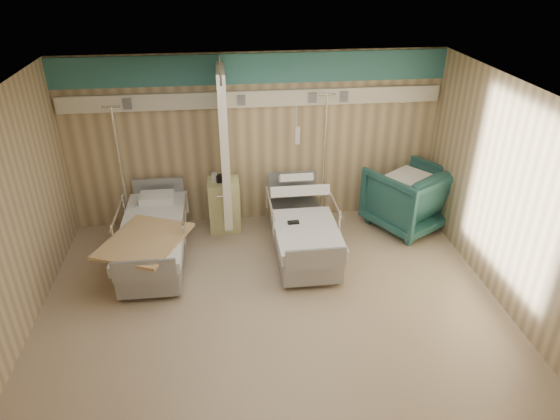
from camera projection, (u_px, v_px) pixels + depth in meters
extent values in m
cube|color=#9D886C|center=(272.00, 308.00, 6.51)|extent=(6.00, 5.00, 0.00)
cube|color=tan|center=(255.00, 141.00, 8.04)|extent=(6.00, 0.04, 2.80)
cube|color=tan|center=(307.00, 376.00, 3.67)|extent=(6.00, 0.04, 2.80)
cube|color=tan|center=(3.00, 230.00, 5.53)|extent=(0.04, 5.00, 2.80)
cube|color=tan|center=(512.00, 200.00, 6.17)|extent=(0.04, 5.00, 2.80)
cube|color=silver|center=(270.00, 97.00, 5.19)|extent=(6.00, 5.00, 0.04)
cube|color=#327475|center=(253.00, 69.00, 7.48)|extent=(6.00, 0.04, 0.45)
cube|color=silver|center=(254.00, 99.00, 7.67)|extent=(5.88, 0.08, 0.25)
cylinder|color=silver|center=(220.00, 68.00, 6.56)|extent=(0.03, 1.80, 0.03)
cube|color=silver|center=(224.00, 148.00, 7.45)|extent=(0.12, 0.90, 2.35)
cube|color=#D2CD83|center=(225.00, 205.00, 8.18)|extent=(0.50, 0.48, 0.85)
imported|color=#1F4E4B|center=(408.00, 197.00, 8.19)|extent=(1.55, 1.56, 1.05)
cube|color=silver|center=(411.00, 167.00, 7.89)|extent=(0.84, 0.82, 0.07)
cylinder|color=silver|center=(321.00, 218.00, 8.62)|extent=(0.39, 0.39, 0.03)
cylinder|color=silver|center=(324.00, 161.00, 8.11)|extent=(0.03, 0.03, 2.18)
cylinder|color=silver|center=(327.00, 94.00, 7.60)|extent=(0.26, 0.03, 0.03)
cylinder|color=silver|center=(132.00, 235.00, 8.11)|extent=(0.39, 0.39, 0.03)
cylinder|color=silver|center=(122.00, 176.00, 7.61)|extent=(0.03, 0.03, 2.15)
cylinder|color=silver|center=(111.00, 107.00, 7.10)|extent=(0.26, 0.03, 0.03)
cube|color=black|center=(293.00, 222.00, 7.21)|extent=(0.17, 0.08, 0.04)
cube|color=tan|center=(145.00, 240.00, 6.76)|extent=(1.34, 1.47, 0.04)
cube|color=black|center=(222.00, 178.00, 7.95)|extent=(0.22, 0.16, 0.11)
cylinder|color=white|center=(214.00, 177.00, 7.94)|extent=(0.10, 0.10, 0.14)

